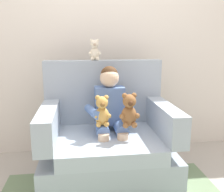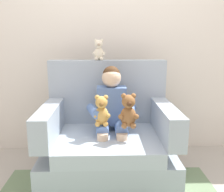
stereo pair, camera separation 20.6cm
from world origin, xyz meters
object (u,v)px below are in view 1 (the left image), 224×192
object	(u,v)px
armchair	(107,141)
plush_honey	(102,112)
plush_cream_on_backrest	(95,50)
seated_child	(110,109)
plush_brown	(129,111)

from	to	relation	value
armchair	plush_honey	world-z (taller)	armchair
plush_cream_on_backrest	seated_child	bearing A→B (deg)	-66.36
seated_child	plush_honey	size ratio (longest dim) A/B	3.19
seated_child	plush_cream_on_backrest	size ratio (longest dim) A/B	4.13
armchair	plush_cream_on_backrest	bearing A→B (deg)	104.94
armchair	plush_cream_on_backrest	size ratio (longest dim) A/B	5.64
seated_child	plush_cream_on_backrest	bearing A→B (deg)	107.26
plush_brown	plush_cream_on_backrest	size ratio (longest dim) A/B	1.41
seated_child	armchair	bearing A→B (deg)	-165.71
armchair	plush_cream_on_backrest	xyz separation A→B (m)	(-0.08, 0.30, 0.80)
seated_child	plush_cream_on_backrest	world-z (taller)	plush_cream_on_backrest
seated_child	plush_brown	size ratio (longest dim) A/B	2.93
seated_child	plush_brown	xyz separation A→B (m)	(0.13, -0.19, 0.03)
plush_honey	plush_brown	bearing A→B (deg)	-0.84
seated_child	plush_brown	bearing A→B (deg)	-60.29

